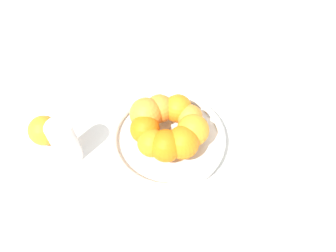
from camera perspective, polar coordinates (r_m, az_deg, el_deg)
ground_plane at (r=0.85m, az=0.00°, el=-2.89°), size 4.00×4.00×0.00m
fruit_bowl at (r=0.83m, az=0.00°, el=-2.19°), size 0.29×0.29×0.04m
orange_pile at (r=0.78m, az=-0.06°, el=-0.07°), size 0.19×0.18×0.08m
stray_orange at (r=0.88m, az=-20.83°, el=-0.72°), size 0.08×0.08×0.08m
drinking_glass at (r=0.81m, az=-17.51°, el=-2.68°), size 0.06×0.06×0.13m
napkin_folded at (r=0.99m, az=9.73°, el=7.76°), size 0.17×0.17×0.01m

